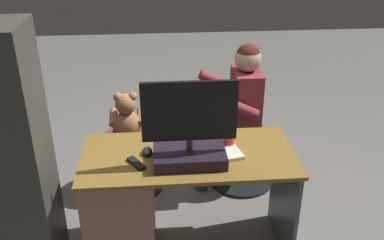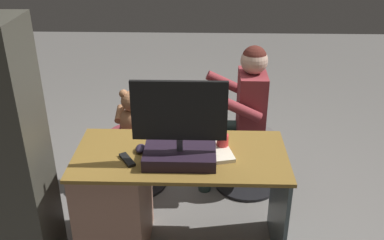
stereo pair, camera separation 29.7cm
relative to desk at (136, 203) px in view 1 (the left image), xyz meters
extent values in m
plane|color=#65635F|center=(-0.33, -0.34, -0.39)|extent=(10.00, 10.00, 0.00)
cube|color=brown|center=(-0.33, 0.00, 0.33)|extent=(1.28, 0.61, 0.02)
cube|color=#906653|center=(0.09, 0.00, -0.03)|extent=(0.41, 0.56, 0.71)
cube|color=#414F52|center=(-0.95, 0.00, -0.03)|extent=(0.02, 0.55, 0.71)
cube|color=black|center=(-0.34, 0.09, 0.38)|extent=(0.42, 0.26, 0.07)
cylinder|color=#333338|center=(-0.34, 0.09, 0.45)|extent=(0.04, 0.04, 0.07)
cube|color=black|center=(-0.34, 0.09, 0.67)|extent=(0.53, 0.02, 0.35)
cube|color=black|center=(-0.34, 0.07, 0.67)|extent=(0.49, 0.00, 0.32)
cube|color=black|center=(-0.37, -0.05, 0.35)|extent=(0.42, 0.14, 0.02)
ellipsoid|color=#251C2F|center=(-0.09, -0.02, 0.36)|extent=(0.06, 0.10, 0.04)
cylinder|color=red|center=(-0.59, -0.07, 0.39)|extent=(0.07, 0.07, 0.09)
cube|color=black|center=(-0.03, 0.09, 0.35)|extent=(0.12, 0.15, 0.02)
cube|color=beige|center=(-0.52, -0.03, 0.35)|extent=(0.28, 0.34, 0.02)
cylinder|color=black|center=(0.08, -0.73, -0.37)|extent=(0.51, 0.51, 0.03)
cylinder|color=gray|center=(0.08, -0.73, -0.18)|extent=(0.04, 0.04, 0.37)
cylinder|color=maroon|center=(0.08, -0.73, 0.04)|extent=(0.41, 0.41, 0.06)
ellipsoid|color=#A36B46|center=(0.08, -0.73, 0.18)|extent=(0.21, 0.17, 0.22)
sphere|color=#A36B46|center=(0.08, -0.73, 0.35)|extent=(0.16, 0.16, 0.16)
sphere|color=beige|center=(0.08, -0.80, 0.34)|extent=(0.06, 0.06, 0.06)
sphere|color=#A36B46|center=(0.02, -0.73, 0.41)|extent=(0.07, 0.07, 0.07)
sphere|color=#A36B46|center=(0.13, -0.73, 0.41)|extent=(0.07, 0.07, 0.07)
cylinder|color=#A36B46|center=(-0.03, -0.77, 0.22)|extent=(0.06, 0.16, 0.11)
cylinder|color=#A36B46|center=(0.18, -0.77, 0.22)|extent=(0.06, 0.16, 0.11)
cylinder|color=#A36B46|center=(0.02, -0.85, 0.11)|extent=(0.07, 0.13, 0.07)
cylinder|color=#A36B46|center=(0.13, -0.85, 0.11)|extent=(0.07, 0.13, 0.07)
cylinder|color=black|center=(-0.83, -0.74, -0.37)|extent=(0.52, 0.52, 0.03)
cylinder|color=gray|center=(-0.83, -0.74, -0.18)|extent=(0.04, 0.04, 0.37)
cylinder|color=#565654|center=(-0.83, -0.74, 0.04)|extent=(0.43, 0.43, 0.06)
cube|color=maroon|center=(-0.83, -0.74, 0.33)|extent=(0.20, 0.32, 0.51)
sphere|color=tan|center=(-0.83, -0.74, 0.68)|extent=(0.20, 0.20, 0.20)
sphere|color=#4B1F19|center=(-0.83, -0.74, 0.70)|extent=(0.18, 0.18, 0.18)
cylinder|color=maroon|center=(-0.69, -0.54, 0.40)|extent=(0.40, 0.08, 0.24)
cylinder|color=maroon|center=(-0.68, -0.94, 0.40)|extent=(0.40, 0.08, 0.24)
cylinder|color=#2C413C|center=(-0.66, -0.65, 0.09)|extent=(0.34, 0.11, 0.11)
cylinder|color=#2C413C|center=(-0.48, -0.65, -0.16)|extent=(0.10, 0.10, 0.46)
cylinder|color=#2C413C|center=(-0.65, -0.83, 0.09)|extent=(0.34, 0.11, 0.11)
cylinder|color=#2C413C|center=(-0.48, -0.83, -0.16)|extent=(0.10, 0.10, 0.46)
cube|color=#35342C|center=(0.67, 0.14, 0.40)|extent=(0.44, 0.36, 1.58)
camera|label=1|loc=(-0.17, 2.23, 1.70)|focal=40.74mm
camera|label=2|loc=(-0.47, 2.24, 1.70)|focal=40.74mm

